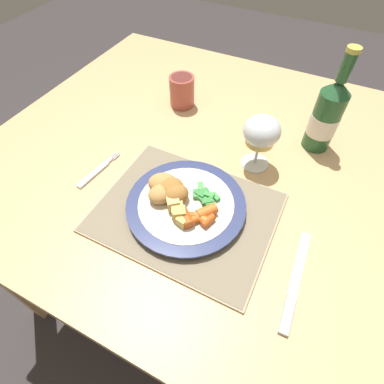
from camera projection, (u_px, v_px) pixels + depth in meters
ground_plane at (206, 273)px, 1.35m from camera, size 6.00×6.00×0.00m
dining_table at (215, 176)px, 0.85m from camera, size 1.19×1.01×0.74m
placemat at (186, 212)px, 0.66m from camera, size 0.38×0.30×0.01m
dinner_plate at (186, 205)px, 0.65m from camera, size 0.26×0.26×0.02m
breaded_croquettes at (168, 190)px, 0.64m from camera, size 0.12×0.10×0.04m
green_beans_pile at (205, 197)px, 0.65m from camera, size 0.07×0.06×0.02m
glazed_carrots at (198, 216)px, 0.61m from camera, size 0.08×0.08×0.02m
fork at (96, 172)px, 0.73m from camera, size 0.03×0.14×0.01m
table_knife at (294, 288)px, 0.55m from camera, size 0.03×0.22×0.01m
wine_glass at (261, 133)px, 0.68m from camera, size 0.09×0.09×0.14m
bottle at (326, 116)px, 0.73m from camera, size 0.07×0.07×0.26m
roast_potatoes at (177, 209)px, 0.62m from camera, size 0.07×0.06×0.03m
drinking_cup at (182, 91)px, 0.88m from camera, size 0.07×0.07×0.09m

